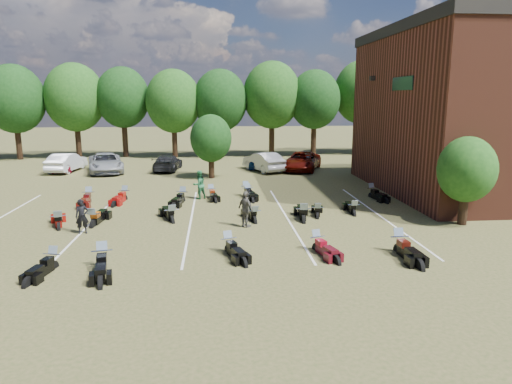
{
  "coord_description": "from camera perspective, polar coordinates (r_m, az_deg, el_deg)",
  "views": [
    {
      "loc": [
        -1.7,
        -19.92,
        6.19
      ],
      "look_at": [
        0.46,
        4.0,
        1.2
      ],
      "focal_mm": 32.0,
      "sensor_mm": 36.0,
      "label": 1
    }
  ],
  "objects": [
    {
      "name": "motorcycle_5",
      "position": [
        19.59,
        17.38,
        -7.24
      ],
      "size": [
        0.88,
        2.53,
        1.39
      ],
      "primitive_type": null,
      "rotation": [
        0.0,
        0.0,
        0.03
      ],
      "color": "black",
      "rests_on": "ground"
    },
    {
      "name": "young_tree_midfield",
      "position": [
        35.56,
        -5.66,
        6.69
      ],
      "size": [
        3.2,
        3.2,
        4.7
      ],
      "color": "black",
      "rests_on": "ground"
    },
    {
      "name": "motorcycle_20",
      "position": [
        29.67,
        14.25,
        -0.67
      ],
      "size": [
        1.13,
        2.34,
        1.25
      ],
      "primitive_type": null,
      "rotation": [
        0.0,
        0.0,
        0.19
      ],
      "color": "black",
      "rests_on": "ground"
    },
    {
      "name": "car_4",
      "position": [
        40.61,
        0.86,
        3.98
      ],
      "size": [
        3.08,
        4.47,
        1.41
      ],
      "primitive_type": "imported",
      "rotation": [
        0.0,
        0.0,
        -0.38
      ],
      "color": "navy",
      "rests_on": "ground"
    },
    {
      "name": "motorcycle_7",
      "position": [
        23.88,
        -23.4,
        -4.28
      ],
      "size": [
        1.44,
        2.46,
        1.31
      ],
      "primitive_type": null,
      "rotation": [
        0.0,
        0.0,
        3.46
      ],
      "color": "maroon",
      "rests_on": "ground"
    },
    {
      "name": "car_2",
      "position": [
        40.39,
        -18.28,
        3.48
      ],
      "size": [
        4.08,
        6.26,
        1.6
      ],
      "primitive_type": "imported",
      "rotation": [
        0.0,
        0.0,
        0.27
      ],
      "color": "gray",
      "rests_on": "ground"
    },
    {
      "name": "motorcycle_19",
      "position": [
        29.28,
        -1.24,
        -0.47
      ],
      "size": [
        1.17,
        2.43,
        1.3
      ],
      "primitive_type": null,
      "rotation": [
        0.0,
        0.0,
        0.19
      ],
      "color": "black",
      "rests_on": "ground"
    },
    {
      "name": "person_black",
      "position": [
        22.54,
        -20.93,
        -2.87
      ],
      "size": [
        0.68,
        0.56,
        1.61
      ],
      "primitive_type": "imported",
      "rotation": [
        0.0,
        0.0,
        0.33
      ],
      "color": "black",
      "rests_on": "ground"
    },
    {
      "name": "motorcycle_17",
      "position": [
        28.93,
        -5.61,
        -0.68
      ],
      "size": [
        1.01,
        2.15,
        1.15
      ],
      "primitive_type": null,
      "rotation": [
        0.0,
        0.0,
        0.18
      ],
      "color": "black",
      "rests_on": "ground"
    },
    {
      "name": "car_0",
      "position": [
        42.22,
        -22.8,
        3.35
      ],
      "size": [
        1.85,
        4.18,
        1.4
      ],
      "primitive_type": "imported",
      "rotation": [
        0.0,
        0.0,
        0.05
      ],
      "color": "maroon",
      "rests_on": "ground"
    },
    {
      "name": "person_green",
      "position": [
        28.44,
        -7.12,
        0.91
      ],
      "size": [
        1.1,
        1.05,
        1.78
      ],
      "primitive_type": "imported",
      "rotation": [
        0.0,
        0.0,
        3.74
      ],
      "color": "#2A7143",
      "rests_on": "ground"
    },
    {
      "name": "motorcycle_14",
      "position": [
        29.11,
        -20.13,
        -1.27
      ],
      "size": [
        0.91,
        2.43,
        1.33
      ],
      "primitive_type": null,
      "rotation": [
        0.0,
        0.0,
        0.06
      ],
      "color": "#4C0D0A",
      "rests_on": "ground"
    },
    {
      "name": "motorcycle_13",
      "position": [
        25.02,
        12.11,
        -2.85
      ],
      "size": [
        0.78,
        2.14,
        1.17
      ],
      "primitive_type": null,
      "rotation": [
        0.0,
        0.0,
        3.09
      ],
      "color": "black",
      "rests_on": "ground"
    },
    {
      "name": "parking_lines",
      "position": [
        23.78,
        -8.13,
        -3.46
      ],
      "size": [
        20.1,
        14.0,
        0.01
      ],
      "color": "silver",
      "rests_on": "ground"
    },
    {
      "name": "motorcycle_18",
      "position": [
        28.9,
        -1.05,
        -0.63
      ],
      "size": [
        0.94,
        2.24,
        1.21
      ],
      "primitive_type": null,
      "rotation": [
        0.0,
        0.0,
        0.12
      ],
      "color": "black",
      "rests_on": "ground"
    },
    {
      "name": "motorcycle_8",
      "position": [
        23.71,
        -19.66,
        -4.1
      ],
      "size": [
        1.02,
        2.45,
        1.33
      ],
      "primitive_type": null,
      "rotation": [
        0.0,
        0.0,
        3.03
      ],
      "color": "black",
      "rests_on": "ground"
    },
    {
      "name": "motorcycle_2",
      "position": [
        18.58,
        -24.02,
        -8.79
      ],
      "size": [
        1.1,
        2.22,
        1.19
      ],
      "primitive_type": null,
      "rotation": [
        0.0,
        0.0,
        -0.2
      ],
      "color": "black",
      "rests_on": "ground"
    },
    {
      "name": "motorcycle_10",
      "position": [
        23.07,
        -0.2,
        -3.83
      ],
      "size": [
        1.08,
        2.3,
        1.23
      ],
      "primitive_type": null,
      "rotation": [
        0.0,
        0.0,
        3.32
      ],
      "color": "black",
      "rests_on": "ground"
    },
    {
      "name": "car_3",
      "position": [
        40.03,
        -10.99,
        3.61
      ],
      "size": [
        2.39,
        4.87,
        1.36
      ],
      "primitive_type": "imported",
      "rotation": [
        0.0,
        0.0,
        3.04
      ],
      "color": "black",
      "rests_on": "ground"
    },
    {
      "name": "motorcycle_6",
      "position": [
        19.11,
        7.61,
        -7.28
      ],
      "size": [
        1.24,
        2.29,
        1.22
      ],
      "primitive_type": null,
      "rotation": [
        0.0,
        0.0,
        0.27
      ],
      "color": "#4C0A13",
      "rests_on": "ground"
    },
    {
      "name": "car_6",
      "position": [
        39.66,
        5.75,
        3.85
      ],
      "size": [
        4.52,
        6.22,
        1.57
      ],
      "primitive_type": "imported",
      "rotation": [
        0.0,
        0.0,
        -0.38
      ],
      "color": "#5A0C05",
      "rests_on": "ground"
    },
    {
      "name": "car_5",
      "position": [
        39.08,
        0.93,
        3.82
      ],
      "size": [
        3.42,
        5.17,
        1.61
      ],
      "primitive_type": "imported",
      "rotation": [
        0.0,
        0.0,
        3.53
      ],
      "color": "#B8B7B2",
      "rests_on": "ground"
    },
    {
      "name": "motorcycle_15",
      "position": [
        29.08,
        -16.1,
        -1.02
      ],
      "size": [
        1.12,
        2.36,
        1.26
      ],
      "primitive_type": null,
      "rotation": [
        0.0,
        0.0,
        -0.18
      ],
      "color": "maroon",
      "rests_on": "ground"
    },
    {
      "name": "motorcycle_12",
      "position": [
        24.14,
        7.69,
        -3.23
      ],
      "size": [
        1.04,
        2.15,
        1.15
      ],
      "primitive_type": null,
      "rotation": [
        0.0,
        0.0,
        2.95
      ],
      "color": "black",
      "rests_on": "ground"
    },
    {
      "name": "motorcycle_11",
      "position": [
        23.27,
        5.95,
        -3.76
      ],
      "size": [
        1.0,
        2.55,
        1.39
      ],
      "primitive_type": null,
      "rotation": [
        0.0,
        0.0,
        3.06
      ],
      "color": "black",
      "rests_on": "ground"
    },
    {
      "name": "motorcycle_9",
      "position": [
        23.5,
        -10.45,
        -3.74
      ],
      "size": [
        1.44,
        2.46,
        1.3
      ],
      "primitive_type": null,
      "rotation": [
        0.0,
        0.0,
        3.46
      ],
      "color": "black",
      "rests_on": "ground"
    },
    {
      "name": "ground",
      "position": [
        20.93,
        -0.27,
        -5.47
      ],
      "size": [
        160.0,
        160.0,
        0.0
      ],
      "primitive_type": "plane",
      "color": "brown",
      "rests_on": "ground"
    },
    {
      "name": "young_tree_near_building",
      "position": [
        24.46,
        24.85,
        2.56
      ],
      "size": [
        2.8,
        2.8,
        4.16
      ],
      "color": "black",
      "rests_on": "ground"
    },
    {
      "name": "motorcycle_4",
      "position": [
        18.74,
        -3.43,
        -7.58
      ],
      "size": [
        1.39,
        2.33,
        1.24
      ],
      "primitive_type": null,
      "rotation": [
        0.0,
        0.0,
        0.33
      ],
      "color": "black",
      "rests_on": "ground"
    },
    {
      "name": "car_7",
      "position": [
        42.52,
        15.91,
        3.98
      ],
      "size": [
        3.83,
        5.8,
        1.56
      ],
      "primitive_type": "imported",
      "rotation": [
        0.0,
        0.0,
        3.48
      ],
      "color": "#39393F",
      "rests_on": "ground"
    },
    {
      "name": "person_grey",
      "position": [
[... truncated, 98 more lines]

